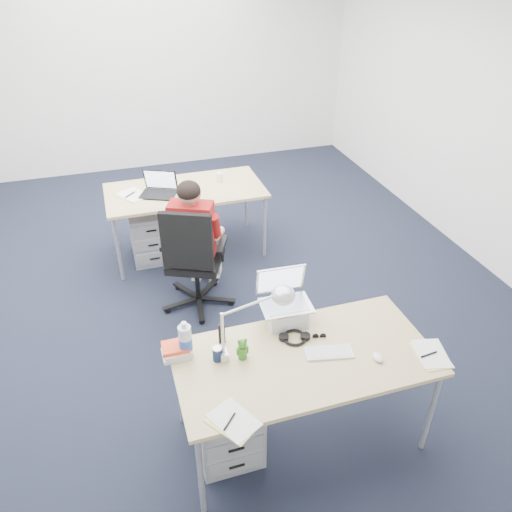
{
  "coord_description": "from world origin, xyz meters",
  "views": [
    {
      "loc": [
        -0.58,
        -3.72,
        2.91
      ],
      "look_at": [
        0.38,
        -0.65,
        0.85
      ],
      "focal_mm": 35.0,
      "sensor_mm": 36.0,
      "label": 1
    }
  ],
  "objects_px": {
    "silver_laptop": "(286,300)",
    "dark_laptop": "(157,184)",
    "headphones": "(295,337)",
    "cordless_phone": "(222,333)",
    "can_koozie": "(217,354)",
    "book_stack": "(177,351)",
    "desk_lamp": "(246,324)",
    "drawer_pedestal_far": "(150,233)",
    "water_bottle": "(185,340)",
    "drawer_pedestal_near": "(226,417)",
    "seated_person": "(197,238)",
    "desk_near": "(304,362)",
    "desk_far": "(185,193)",
    "computer_mouse": "(378,358)",
    "bear_figurine": "(242,349)",
    "office_chair": "(196,278)",
    "far_cup": "(220,177)",
    "wireless_keyboard": "(329,352)",
    "sunglasses": "(319,336)"
  },
  "relations": [
    {
      "from": "silver_laptop",
      "to": "dark_laptop",
      "type": "bearing_deg",
      "value": 107.08
    },
    {
      "from": "headphones",
      "to": "cordless_phone",
      "type": "height_order",
      "value": "cordless_phone"
    },
    {
      "from": "can_koozie",
      "to": "dark_laptop",
      "type": "height_order",
      "value": "dark_laptop"
    },
    {
      "from": "silver_laptop",
      "to": "book_stack",
      "type": "distance_m",
      "value": 0.77
    },
    {
      "from": "cordless_phone",
      "to": "desk_lamp",
      "type": "bearing_deg",
      "value": -50.14
    },
    {
      "from": "drawer_pedestal_far",
      "to": "water_bottle",
      "type": "xyz_separation_m",
      "value": [
        -0.02,
        -2.4,
        0.59
      ]
    },
    {
      "from": "drawer_pedestal_near",
      "to": "silver_laptop",
      "type": "bearing_deg",
      "value": 29.78
    },
    {
      "from": "seated_person",
      "to": "silver_laptop",
      "type": "distance_m",
      "value": 1.5
    },
    {
      "from": "silver_laptop",
      "to": "desk_near",
      "type": "bearing_deg",
      "value": -87.25
    },
    {
      "from": "water_bottle",
      "to": "desk_far",
      "type": "bearing_deg",
      "value": 79.84
    },
    {
      "from": "drawer_pedestal_far",
      "to": "seated_person",
      "type": "bearing_deg",
      "value": -66.87
    },
    {
      "from": "drawer_pedestal_near",
      "to": "dark_laptop",
      "type": "height_order",
      "value": "dark_laptop"
    },
    {
      "from": "computer_mouse",
      "to": "headphones",
      "type": "distance_m",
      "value": 0.53
    },
    {
      "from": "drawer_pedestal_far",
      "to": "desk_lamp",
      "type": "relative_size",
      "value": 1.14
    },
    {
      "from": "dark_laptop",
      "to": "desk_lamp",
      "type": "bearing_deg",
      "value": -60.2
    },
    {
      "from": "bear_figurine",
      "to": "book_stack",
      "type": "xyz_separation_m",
      "value": [
        -0.38,
        0.14,
        -0.03
      ]
    },
    {
      "from": "office_chair",
      "to": "drawer_pedestal_far",
      "type": "xyz_separation_m",
      "value": [
        -0.29,
        0.99,
        -0.03
      ]
    },
    {
      "from": "book_stack",
      "to": "desk_lamp",
      "type": "bearing_deg",
      "value": -15.25
    },
    {
      "from": "desk_near",
      "to": "far_cup",
      "type": "bearing_deg",
      "value": 87.34
    },
    {
      "from": "drawer_pedestal_far",
      "to": "silver_laptop",
      "type": "bearing_deg",
      "value": -73.49
    },
    {
      "from": "wireless_keyboard",
      "to": "desk_lamp",
      "type": "relative_size",
      "value": 0.61
    },
    {
      "from": "headphones",
      "to": "can_koozie",
      "type": "bearing_deg",
      "value": -161.74
    },
    {
      "from": "silver_laptop",
      "to": "headphones",
      "type": "bearing_deg",
      "value": -88.23
    },
    {
      "from": "can_koozie",
      "to": "far_cup",
      "type": "relative_size",
      "value": 1.02
    },
    {
      "from": "headphones",
      "to": "dark_laptop",
      "type": "height_order",
      "value": "dark_laptop"
    },
    {
      "from": "desk_far",
      "to": "water_bottle",
      "type": "xyz_separation_m",
      "value": [
        -0.43,
        -2.39,
        0.18
      ]
    },
    {
      "from": "silver_laptop",
      "to": "far_cup",
      "type": "height_order",
      "value": "silver_laptop"
    },
    {
      "from": "office_chair",
      "to": "desk_lamp",
      "type": "distance_m",
      "value": 1.65
    },
    {
      "from": "desk_near",
      "to": "drawer_pedestal_far",
      "type": "height_order",
      "value": "desk_near"
    },
    {
      "from": "cordless_phone",
      "to": "bear_figurine",
      "type": "bearing_deg",
      "value": -62.58
    },
    {
      "from": "drawer_pedestal_far",
      "to": "sunglasses",
      "type": "xyz_separation_m",
      "value": [
        0.83,
        -2.49,
        0.47
      ]
    },
    {
      "from": "office_chair",
      "to": "dark_laptop",
      "type": "xyz_separation_m",
      "value": [
        -0.17,
        0.92,
        0.55
      ]
    },
    {
      "from": "can_koozie",
      "to": "bear_figurine",
      "type": "distance_m",
      "value": 0.16
    },
    {
      "from": "office_chair",
      "to": "silver_laptop",
      "type": "height_order",
      "value": "silver_laptop"
    },
    {
      "from": "office_chair",
      "to": "far_cup",
      "type": "xyz_separation_m",
      "value": [
        0.5,
        1.06,
        0.48
      ]
    },
    {
      "from": "desk_far",
      "to": "wireless_keyboard",
      "type": "xyz_separation_m",
      "value": [
        0.42,
        -2.63,
        0.05
      ]
    },
    {
      "from": "desk_far",
      "to": "water_bottle",
      "type": "height_order",
      "value": "water_bottle"
    },
    {
      "from": "computer_mouse",
      "to": "bear_figurine",
      "type": "bearing_deg",
      "value": 162.06
    },
    {
      "from": "drawer_pedestal_near",
      "to": "can_koozie",
      "type": "bearing_deg",
      "value": 103.86
    },
    {
      "from": "computer_mouse",
      "to": "dark_laptop",
      "type": "relative_size",
      "value": 0.25
    },
    {
      "from": "book_stack",
      "to": "bear_figurine",
      "type": "bearing_deg",
      "value": -20.03
    },
    {
      "from": "book_stack",
      "to": "dark_laptop",
      "type": "relative_size",
      "value": 0.53
    },
    {
      "from": "far_cup",
      "to": "sunglasses",
      "type": "bearing_deg",
      "value": -89.32
    },
    {
      "from": "office_chair",
      "to": "can_koozie",
      "type": "height_order",
      "value": "office_chair"
    },
    {
      "from": "desk_near",
      "to": "office_chair",
      "type": "distance_m",
      "value": 1.72
    },
    {
      "from": "silver_laptop",
      "to": "computer_mouse",
      "type": "distance_m",
      "value": 0.68
    },
    {
      "from": "desk_far",
      "to": "can_koozie",
      "type": "relative_size",
      "value": 16.39
    },
    {
      "from": "desk_near",
      "to": "headphones",
      "type": "distance_m",
      "value": 0.18
    },
    {
      "from": "bear_figurine",
      "to": "wireless_keyboard",
      "type": "bearing_deg",
      "value": -25.59
    },
    {
      "from": "seated_person",
      "to": "drawer_pedestal_far",
      "type": "bearing_deg",
      "value": 137.51
    }
  ]
}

